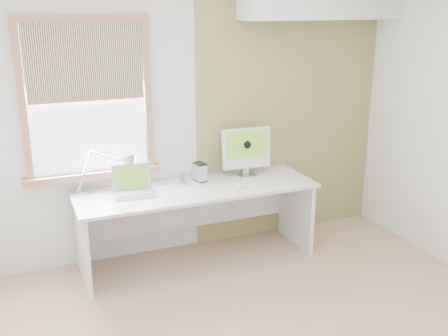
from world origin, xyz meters
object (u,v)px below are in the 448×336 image
imac (246,149)px  external_drive (200,172)px  laptop (133,187)px  desk (195,206)px  desk_lamp (120,168)px

imac → external_drive: bearing=179.9°
external_drive → imac: (0.48, -0.00, 0.18)m
laptop → external_drive: (0.66, 0.09, 0.03)m
desk → imac: bearing=11.2°
external_drive → imac: imac is taller
desk_lamp → external_drive: size_ratio=3.77×
desk → laptop: 0.62m
desk_lamp → external_drive: (0.74, -0.05, -0.11)m
laptop → imac: 1.16m
desk_lamp → laptop: size_ratio=1.80×
external_drive → desk: bearing=-129.6°
desk → imac: size_ratio=4.55×
external_drive → imac: bearing=-0.1°
desk_lamp → desk: bearing=-14.3°
desk → laptop: (-0.57, 0.02, 0.26)m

